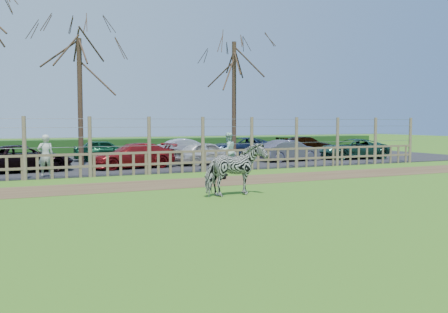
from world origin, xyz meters
name	(u,v)px	position (x,y,z in m)	size (l,w,h in m)	color
ground	(229,201)	(0.00, 0.00, 0.00)	(120.00, 120.00, 0.00)	#689C32
dirt_strip	(177,183)	(0.00, 4.50, 0.01)	(34.00, 2.80, 0.01)	brown
asphalt	(116,163)	(0.00, 14.50, 0.02)	(44.00, 13.00, 0.04)	#232326
hedge	(92,147)	(0.00, 21.50, 0.55)	(46.00, 2.00, 1.10)	#1E4716
fence	(149,156)	(0.00, 8.00, 0.80)	(30.16, 0.16, 2.50)	brown
tree_mid	(80,71)	(-2.00, 13.50, 4.87)	(4.80, 4.80, 6.83)	#3D2B1E
tree_right	(234,72)	(7.00, 14.00, 5.24)	(4.80, 4.80, 7.35)	#3D2B1E
zebra	(235,169)	(0.63, 0.87, 0.82)	(0.88, 1.94, 1.64)	gray
visitor_a	(46,156)	(-4.18, 8.53, 0.90)	(0.63, 0.41, 1.72)	beige
visitor_b	(228,151)	(4.09, 8.70, 0.90)	(0.84, 0.65, 1.72)	silver
crow	(224,177)	(2.15, 4.96, 0.12)	(0.29, 0.21, 0.24)	black
car_2	(23,158)	(-4.90, 11.17, 0.64)	(1.99, 4.32, 1.20)	black
car_3	(133,156)	(0.01, 10.85, 0.64)	(1.68, 4.13, 1.20)	maroon
car_4	(207,153)	(4.03, 11.13, 0.64)	(1.42, 3.52, 1.20)	silver
car_5	(289,151)	(9.16, 11.29, 0.64)	(1.27, 3.64, 1.20)	#57556A
car_6	(352,149)	(13.61, 11.23, 0.64)	(1.99, 4.32, 1.20)	#1C4538
car_10	(105,150)	(-0.26, 16.21, 0.64)	(1.42, 3.52, 1.20)	#104528
car_11	(188,149)	(4.69, 15.65, 0.64)	(1.27, 3.64, 1.20)	#AEADBC
car_12	(242,147)	(8.72, 16.35, 0.64)	(1.99, 4.32, 1.20)	#182441
car_13	(307,145)	(13.73, 16.20, 0.64)	(1.68, 4.13, 1.20)	black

